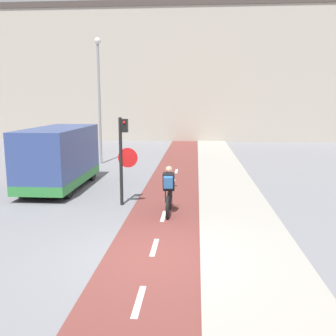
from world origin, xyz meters
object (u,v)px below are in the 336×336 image
Objects in this scene: street_lamp_far at (99,88)px; van at (59,159)px; traffic_light_pole at (123,151)px; cyclist_near at (169,192)px.

street_lamp_far reaches higher than van.
street_lamp_far is at bearing 88.74° from van.
traffic_light_pole reaches higher than cyclist_near.
street_lamp_far is 6.83m from van.
traffic_light_pole is 2.17m from cyclist_near.
traffic_light_pole is 3.92m from van.
traffic_light_pole is at bearing -70.70° from street_lamp_far.
van is at bearing 145.43° from cyclist_near.
van is at bearing -91.26° from street_lamp_far.
cyclist_near is at bearing -34.57° from van.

